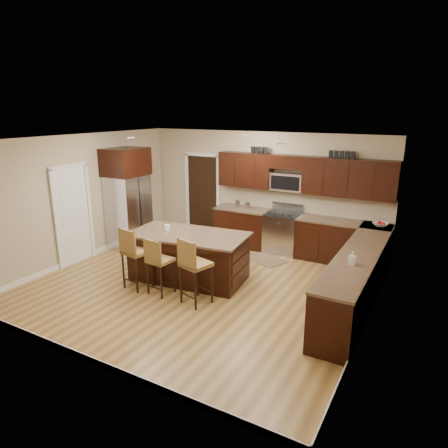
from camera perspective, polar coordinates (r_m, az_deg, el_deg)
The scene contains 23 objects.
floor at distance 7.64m, azimuth -3.35°, elevation -8.66°, with size 6.00×6.00×0.00m, color #A57B41.
ceiling at distance 6.95m, azimuth -3.72°, elevation 11.98°, with size 6.00×6.00×0.00m, color silver.
wall_back at distance 9.55m, azimuth 5.44°, elevation 4.91°, with size 6.00×6.00×0.00m, color tan.
wall_left at distance 9.12m, azimuth -19.65°, elevation 3.49°, with size 5.50×5.50×0.00m, color tan.
wall_right at distance 6.16m, azimuth 20.72°, elevation -2.44°, with size 5.50×5.50×0.00m, color tan.
base_cabinets at distance 7.99m, azimuth 13.97°, elevation -4.41°, with size 4.02×3.96×0.92m.
upper_cabinets at distance 8.94m, azimuth 11.25°, elevation 7.10°, with size 4.00×0.33×0.80m.
range at distance 9.25m, azimuth 8.39°, elevation -1.19°, with size 0.76×0.64×1.11m.
microwave at distance 9.11m, azimuth 9.04°, elevation 5.97°, with size 0.76×0.31×0.40m, color silver.
doorway at distance 10.36m, azimuth -3.03°, elevation 4.04°, with size 0.85×0.03×2.06m, color black.
pantry_door at distance 8.99m, azimuth -20.78°, elevation 1.03°, with size 0.03×0.80×2.04m, color white.
letter_decor at distance 8.93m, azimuth 10.52°, elevation 10.07°, with size 2.20×0.03×0.15m, color black, non-canonical shape.
island at distance 7.76m, azimuth -5.03°, elevation -4.84°, with size 2.34×1.41×0.92m.
stool_left at distance 7.41m, azimuth -12.78°, elevation -3.83°, with size 0.50×0.50×1.16m.
stool_mid at distance 7.10m, azimuth -9.44°, elevation -5.11°, with size 0.43×0.43×1.05m.
stool_right at distance 6.66m, azimuth -4.48°, elevation -5.74°, with size 0.54×0.54×1.16m.
refrigerator at distance 9.55m, azimuth -13.58°, elevation 3.67°, with size 0.79×0.93×2.35m.
floor_mat at distance 8.88m, azimuth 5.90°, elevation -5.02°, with size 0.89×0.59×0.01m, color brown.
fruit_bowl at distance 8.64m, azimuth 21.43°, elevation -0.06°, with size 0.30×0.30×0.07m, color silver.
soap_bottle at distance 6.38m, azimuth 17.87°, elevation -4.66°, with size 0.09×0.10×0.21m, color #B2B2B2.
canister_tall at distance 9.56m, azimuth 1.97°, elevation 2.90°, with size 0.12×0.12×0.18m, color silver.
canister_short at distance 9.45m, azimuth 3.38°, elevation 2.66°, with size 0.11×0.11×0.16m, color silver.
island_jar at distance 7.87m, azimuth -8.14°, elevation -0.49°, with size 0.10×0.10×0.10m, color white.
Camera 1 is at (3.76, -5.82, 3.21)m, focal length 32.00 mm.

